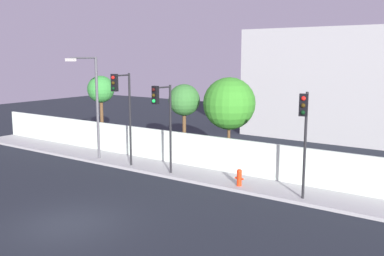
{
  "coord_description": "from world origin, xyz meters",
  "views": [
    {
      "loc": [
        12.69,
        -10.03,
        6.26
      ],
      "look_at": [
        1.15,
        6.5,
        2.89
      ],
      "focal_mm": 40.64,
      "sensor_mm": 36.0,
      "label": 1
    }
  ],
  "objects_px": {
    "traffic_light_center": "(122,100)",
    "roadside_tree_leftmost": "(101,90)",
    "traffic_light_right": "(162,110)",
    "fire_hydrant": "(239,177)",
    "roadside_tree_midleft": "(184,101)",
    "street_lamp_curbside": "(93,98)",
    "roadside_tree_midright": "(229,104)",
    "traffic_light_left": "(304,123)"
  },
  "relations": [
    {
      "from": "traffic_light_center",
      "to": "street_lamp_curbside",
      "type": "relative_size",
      "value": 0.86
    },
    {
      "from": "traffic_light_left",
      "to": "roadside_tree_midleft",
      "type": "bearing_deg",
      "value": 156.16
    },
    {
      "from": "fire_hydrant",
      "to": "roadside_tree_midleft",
      "type": "bearing_deg",
      "value": 148.99
    },
    {
      "from": "traffic_light_center",
      "to": "traffic_light_right",
      "type": "height_order",
      "value": "traffic_light_center"
    },
    {
      "from": "traffic_light_center",
      "to": "fire_hydrant",
      "type": "distance_m",
      "value": 7.6
    },
    {
      "from": "roadside_tree_midleft",
      "to": "roadside_tree_leftmost",
      "type": "bearing_deg",
      "value": -180.0
    },
    {
      "from": "roadside_tree_midright",
      "to": "roadside_tree_leftmost",
      "type": "bearing_deg",
      "value": -180.0
    },
    {
      "from": "traffic_light_right",
      "to": "roadside_tree_midleft",
      "type": "xyz_separation_m",
      "value": [
        -1.53,
        4.0,
        0.06
      ]
    },
    {
      "from": "roadside_tree_leftmost",
      "to": "roadside_tree_midleft",
      "type": "distance_m",
      "value": 7.13
    },
    {
      "from": "traffic_light_left",
      "to": "roadside_tree_leftmost",
      "type": "bearing_deg",
      "value": 166.17
    },
    {
      "from": "traffic_light_right",
      "to": "roadside_tree_midright",
      "type": "bearing_deg",
      "value": 68.41
    },
    {
      "from": "street_lamp_curbside",
      "to": "roadside_tree_midleft",
      "type": "bearing_deg",
      "value": 41.93
    },
    {
      "from": "traffic_light_center",
      "to": "roadside_tree_midleft",
      "type": "distance_m",
      "value": 4.3
    },
    {
      "from": "traffic_light_center",
      "to": "traffic_light_right",
      "type": "relative_size",
      "value": 1.12
    },
    {
      "from": "traffic_light_center",
      "to": "roadside_tree_midleft",
      "type": "relative_size",
      "value": 1.13
    },
    {
      "from": "fire_hydrant",
      "to": "roadside_tree_leftmost",
      "type": "xyz_separation_m",
      "value": [
        -12.82,
        3.43,
        3.31
      ]
    },
    {
      "from": "street_lamp_curbside",
      "to": "traffic_light_center",
      "type": "bearing_deg",
      "value": -11.2
    },
    {
      "from": "roadside_tree_leftmost",
      "to": "roadside_tree_midright",
      "type": "xyz_separation_m",
      "value": [
        10.24,
        0.0,
        -0.3
      ]
    },
    {
      "from": "street_lamp_curbside",
      "to": "roadside_tree_midleft",
      "type": "relative_size",
      "value": 1.32
    },
    {
      "from": "roadside_tree_leftmost",
      "to": "roadside_tree_midright",
      "type": "distance_m",
      "value": 10.25
    },
    {
      "from": "traffic_light_left",
      "to": "street_lamp_curbside",
      "type": "distance_m",
      "value": 12.95
    },
    {
      "from": "traffic_light_center",
      "to": "roadside_tree_leftmost",
      "type": "relative_size",
      "value": 1.06
    },
    {
      "from": "fire_hydrant",
      "to": "traffic_light_left",
      "type": "bearing_deg",
      "value": -9.3
    },
    {
      "from": "traffic_light_right",
      "to": "street_lamp_curbside",
      "type": "distance_m",
      "value": 5.54
    },
    {
      "from": "roadside_tree_midleft",
      "to": "fire_hydrant",
      "type": "bearing_deg",
      "value": -31.01
    },
    {
      "from": "fire_hydrant",
      "to": "roadside_tree_midright",
      "type": "height_order",
      "value": "roadside_tree_midright"
    },
    {
      "from": "traffic_light_center",
      "to": "fire_hydrant",
      "type": "bearing_deg",
      "value": 6.05
    },
    {
      "from": "traffic_light_right",
      "to": "roadside_tree_leftmost",
      "type": "relative_size",
      "value": 0.95
    },
    {
      "from": "street_lamp_curbside",
      "to": "roadside_tree_midright",
      "type": "xyz_separation_m",
      "value": [
        7.1,
        3.58,
        -0.2
      ]
    },
    {
      "from": "traffic_light_center",
      "to": "roadside_tree_midright",
      "type": "height_order",
      "value": "traffic_light_center"
    },
    {
      "from": "street_lamp_curbside",
      "to": "roadside_tree_leftmost",
      "type": "distance_m",
      "value": 4.76
    },
    {
      "from": "traffic_light_left",
      "to": "street_lamp_curbside",
      "type": "relative_size",
      "value": 0.77
    },
    {
      "from": "traffic_light_right",
      "to": "roadside_tree_leftmost",
      "type": "height_order",
      "value": "roadside_tree_leftmost"
    },
    {
      "from": "fire_hydrant",
      "to": "roadside_tree_midright",
      "type": "distance_m",
      "value": 5.24
    },
    {
      "from": "traffic_light_right",
      "to": "traffic_light_center",
      "type": "bearing_deg",
      "value": -176.89
    },
    {
      "from": "traffic_light_left",
      "to": "street_lamp_curbside",
      "type": "bearing_deg",
      "value": 178.3
    },
    {
      "from": "traffic_light_right",
      "to": "roadside_tree_midleft",
      "type": "bearing_deg",
      "value": 110.98
    },
    {
      "from": "traffic_light_right",
      "to": "fire_hydrant",
      "type": "height_order",
      "value": "traffic_light_right"
    },
    {
      "from": "fire_hydrant",
      "to": "roadside_tree_leftmost",
      "type": "relative_size",
      "value": 0.17
    },
    {
      "from": "fire_hydrant",
      "to": "street_lamp_curbside",
      "type": "bearing_deg",
      "value": -179.11
    },
    {
      "from": "roadside_tree_leftmost",
      "to": "roadside_tree_midleft",
      "type": "relative_size",
      "value": 1.07
    },
    {
      "from": "traffic_light_center",
      "to": "roadside_tree_leftmost",
      "type": "xyz_separation_m",
      "value": [
        -6.02,
        4.15,
        -0.0
      ]
    }
  ]
}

